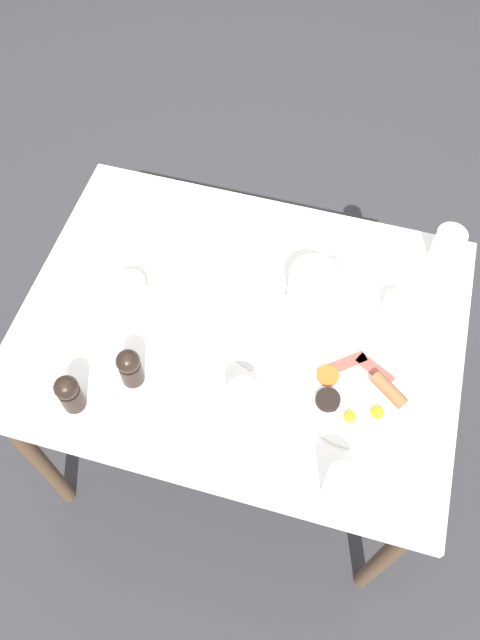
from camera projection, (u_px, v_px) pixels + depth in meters
ground_plane at (240, 433)px, 2.14m from camera, size 8.00×8.00×0.00m
table at (240, 340)px, 1.57m from camera, size 0.81×1.06×0.74m
breakfast_plate at (357, 393)px, 1.40m from camera, size 0.27×0.27×0.04m
teapot_near at (313, 284)px, 1.51m from camera, size 0.17×0.13×0.12m
teacup_with_saucer_left at (131, 290)px, 1.53m from camera, size 0.16×0.16×0.06m
water_glass_tall at (447, 246)px, 1.57m from camera, size 0.08×0.08×0.10m
water_glass_short at (243, 400)px, 1.35m from camera, size 0.08×0.08×0.09m
wine_glass_spare at (342, 487)px, 1.25m from camera, size 0.08×0.08×0.11m
creamer_jug at (396, 306)px, 1.50m from camera, size 0.08×0.06×0.05m
pepper_grinder at (130, 367)px, 1.38m from camera, size 0.05×0.05×0.11m
salt_grinder at (69, 393)px, 1.35m from camera, size 0.05×0.05×0.11m
fork_by_plate at (154, 209)px, 1.69m from camera, size 0.12×0.16×0.00m
knife_by_plate at (215, 344)px, 1.47m from camera, size 0.09×0.21×0.00m
spoon_for_tea at (77, 347)px, 1.47m from camera, size 0.09×0.15×0.00m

